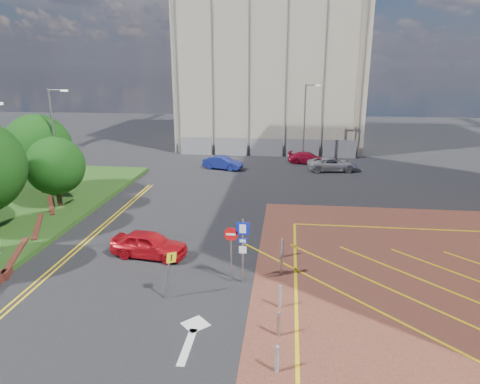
% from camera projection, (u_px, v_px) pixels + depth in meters
% --- Properties ---
extents(ground, '(140.00, 140.00, 0.00)m').
position_uv_depth(ground, '(229.00, 292.00, 19.38)').
color(ground, black).
rests_on(ground, ground).
extents(retaining_wall, '(6.06, 20.33, 0.40)m').
position_uv_depth(retaining_wall, '(13.00, 257.00, 22.51)').
color(retaining_wall, brown).
rests_on(retaining_wall, ground).
extents(tree_c, '(4.00, 4.00, 4.90)m').
position_uv_depth(tree_c, '(55.00, 166.00, 29.45)').
color(tree_c, '#3D2B1C').
rests_on(tree_c, grass_bed).
extents(tree_d, '(5.00, 5.00, 6.08)m').
position_uv_depth(tree_d, '(38.00, 147.00, 32.44)').
color(tree_d, '#3D2B1C').
rests_on(tree_d, grass_bed).
extents(lamp_left_far, '(1.53, 0.16, 8.00)m').
position_uv_depth(lamp_left_far, '(55.00, 140.00, 31.03)').
color(lamp_left_far, '#9EA0A8').
rests_on(lamp_left_far, grass_bed).
extents(lamp_back, '(1.53, 0.16, 8.00)m').
position_uv_depth(lamp_back, '(305.00, 120.00, 44.32)').
color(lamp_back, '#9EA0A8').
rests_on(lamp_back, ground).
extents(sign_cluster, '(1.17, 0.12, 3.20)m').
position_uv_depth(sign_cluster, '(238.00, 244.00, 19.72)').
color(sign_cluster, '#9EA0A8').
rests_on(sign_cluster, ground).
extents(warning_sign, '(0.62, 0.39, 2.25)m').
position_uv_depth(warning_sign, '(169.00, 269.00, 18.46)').
color(warning_sign, '#9EA0A8').
rests_on(warning_sign, ground).
extents(bollard_row, '(0.14, 11.14, 0.90)m').
position_uv_depth(bollard_row, '(280.00, 306.00, 17.41)').
color(bollard_row, '#9EA0A8').
rests_on(bollard_row, forecourt).
extents(construction_building, '(21.20, 19.20, 22.00)m').
position_uv_depth(construction_building, '(272.00, 55.00, 54.27)').
color(construction_building, '#B7AE96').
rests_on(construction_building, ground).
extents(construction_fence, '(21.60, 0.06, 2.00)m').
position_uv_depth(construction_fence, '(275.00, 148.00, 47.52)').
color(construction_fence, gray).
rests_on(construction_fence, ground).
extents(car_red_left, '(4.28, 2.18, 1.39)m').
position_uv_depth(car_red_left, '(149.00, 244.00, 22.84)').
color(car_red_left, red).
rests_on(car_red_left, ground).
extents(car_blue_back, '(4.09, 2.39, 1.27)m').
position_uv_depth(car_blue_back, '(223.00, 163.00, 41.89)').
color(car_blue_back, navy).
rests_on(car_blue_back, ground).
extents(car_red_back, '(4.29, 2.43, 1.17)m').
position_uv_depth(car_red_back, '(308.00, 158.00, 44.26)').
color(car_red_back, maroon).
rests_on(car_red_back, ground).
extents(car_silver_back, '(4.99, 2.80, 1.32)m').
position_uv_depth(car_silver_back, '(332.00, 164.00, 41.24)').
color(car_silver_back, '#B0B0B7').
rests_on(car_silver_back, ground).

